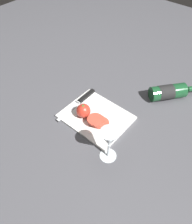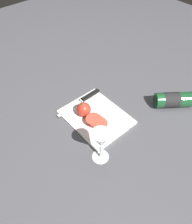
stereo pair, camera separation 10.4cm
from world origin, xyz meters
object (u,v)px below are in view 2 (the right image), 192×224
(tomato_slice_stack_near, at_px, (97,121))
(wine_glass, at_px, (101,141))
(wine_bottle, at_px, (176,100))
(knife, at_px, (87,97))
(whole_tomato, at_px, (84,109))

(tomato_slice_stack_near, bearing_deg, wine_glass, -35.95)
(wine_glass, distance_m, tomato_slice_stack_near, 0.19)
(wine_bottle, bearing_deg, knife, -135.96)
(whole_tomato, distance_m, knife, 0.12)
(wine_glass, height_order, whole_tomato, wine_glass)
(whole_tomato, bearing_deg, wine_glass, -22.51)
(wine_bottle, xyz_separation_m, knife, (-0.33, -0.32, -0.02))
(wine_bottle, distance_m, wine_glass, 0.50)
(whole_tomato, xyz_separation_m, knife, (-0.08, 0.08, -0.03))
(wine_glass, xyz_separation_m, tomato_slice_stack_near, (-0.14, 0.10, -0.09))
(wine_bottle, height_order, wine_glass, wine_glass)
(wine_glass, relative_size, tomato_slice_stack_near, 1.75)
(wine_bottle, height_order, whole_tomato, whole_tomato)
(wine_bottle, bearing_deg, whole_tomato, -122.02)
(knife, bearing_deg, whole_tomato, 42.18)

